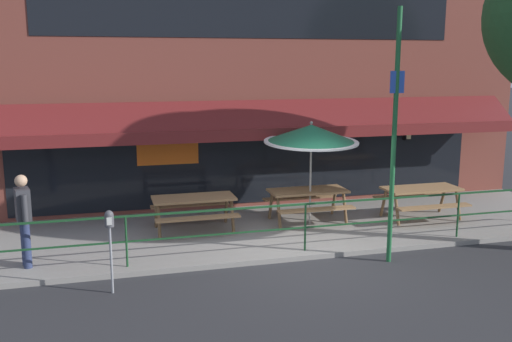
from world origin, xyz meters
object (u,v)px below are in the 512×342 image
Objects in this scene: picnic_table_left at (194,204)px; parking_meter_near at (110,227)px; picnic_table_centre at (308,196)px; street_sign_pole at (394,136)px; patio_umbrella_centre at (311,134)px; picnic_table_right at (421,194)px; pedestrian_walking at (24,216)px.

picnic_table_left is 1.27× the size of parking_meter_near.
parking_meter_near is at bearing -147.47° from picnic_table_centre.
street_sign_pole reaches higher than parking_meter_near.
picnic_table_right is at bearing -6.95° from patio_umbrella_centre.
picnic_table_centre is 5.36m from parking_meter_near.
picnic_table_right is 7.57m from parking_meter_near.
picnic_table_left is at bearing 176.86° from patio_umbrella_centre.
parking_meter_near is (-7.17, -2.39, 0.44)m from picnic_table_right.
patio_umbrella_centre reaches higher than picnic_table_centre.
picnic_table_left is 0.76× the size of patio_umbrella_centre.
pedestrian_walking is at bearing -173.75° from picnic_table_right.
picnic_table_left is 3.62m from pedestrian_walking.
picnic_table_left is 0.38× the size of street_sign_pole.
picnic_table_left is 1.00× the size of picnic_table_centre.
picnic_table_right is 3.07m from patio_umbrella_centre.
patio_umbrella_centre is 1.39× the size of pedestrian_walking.
patio_umbrella_centre is 6.22m from pedestrian_walking.
pedestrian_walking is (-8.66, -0.95, 0.35)m from picnic_table_right.
street_sign_pole is at bearing -132.10° from picnic_table_right.
patio_umbrella_centre is at bearing -90.00° from picnic_table_centre.
picnic_table_left is 1.05× the size of pedestrian_walking.
picnic_table_right is at bearing 47.90° from street_sign_pole.
pedestrian_walking is at bearing 169.29° from street_sign_pole.
picnic_table_left is at bearing 57.41° from parking_meter_near.
picnic_table_centre is 0.76× the size of patio_umbrella_centre.
pedestrian_walking is 1.20× the size of parking_meter_near.
patio_umbrella_centre is at bearing -3.14° from picnic_table_left.
picnic_table_left is 4.63m from street_sign_pole.
patio_umbrella_centre is 5.36m from parking_meter_near.
picnic_table_left and picnic_table_right have the same top height.
patio_umbrella_centre reaches higher than picnic_table_right.
picnic_table_centre is at bearing 13.45° from pedestrian_walking.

